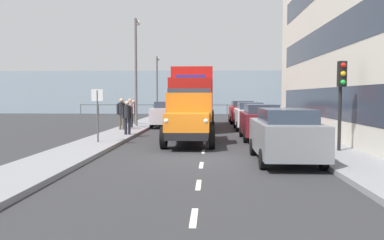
% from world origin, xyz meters
% --- Properties ---
extents(ground_plane, '(80.00, 80.00, 0.00)m').
position_xyz_m(ground_plane, '(0.00, -9.47, 0.00)').
color(ground_plane, '#2D2D30').
extents(sidewalk_left, '(2.04, 40.30, 0.15)m').
position_xyz_m(sidewalk_left, '(-4.63, -9.47, 0.07)').
color(sidewalk_left, gray).
rests_on(sidewalk_left, ground_plane).
extents(sidewalk_right, '(2.04, 40.30, 0.15)m').
position_xyz_m(sidewalk_right, '(4.63, -9.47, 0.07)').
color(sidewalk_right, gray).
rests_on(sidewalk_right, ground_plane).
extents(road_centreline_markings, '(0.12, 35.15, 0.01)m').
position_xyz_m(road_centreline_markings, '(0.00, -8.32, 0.00)').
color(road_centreline_markings, silver).
rests_on(road_centreline_markings, ground_plane).
extents(sea_horizon, '(80.00, 0.80, 5.00)m').
position_xyz_m(sea_horizon, '(0.00, -32.61, 2.50)').
color(sea_horizon, '#8C9EAD').
rests_on(sea_horizon, ground_plane).
extents(seawall_railing, '(28.08, 0.08, 1.20)m').
position_xyz_m(seawall_railing, '(-0.00, -29.01, 0.92)').
color(seawall_railing, '#4C5156').
rests_on(seawall_railing, ground_plane).
extents(truck_vintage_orange, '(2.17, 5.64, 2.43)m').
position_xyz_m(truck_vintage_orange, '(0.63, -3.62, 1.18)').
color(truck_vintage_orange, black).
rests_on(truck_vintage_orange, ground_plane).
extents(lorry_cargo_red, '(2.58, 8.20, 3.87)m').
position_xyz_m(lorry_cargo_red, '(0.87, -12.04, 2.08)').
color(lorry_cargo_red, red).
rests_on(lorry_cargo_red, ground_plane).
extents(car_grey_kerbside_near, '(1.92, 4.35, 1.72)m').
position_xyz_m(car_grey_kerbside_near, '(-2.66, 0.58, 0.90)').
color(car_grey_kerbside_near, slate).
rests_on(car_grey_kerbside_near, ground_plane).
extents(car_maroon_kerbside_1, '(1.81, 4.03, 1.72)m').
position_xyz_m(car_maroon_kerbside_1, '(-2.66, -5.71, 0.89)').
color(car_maroon_kerbside_1, maroon).
rests_on(car_maroon_kerbside_1, ground_plane).
extents(car_white_kerbside_2, '(1.79, 4.03, 1.72)m').
position_xyz_m(car_white_kerbside_2, '(-2.66, -11.13, 0.89)').
color(car_white_kerbside_2, white).
rests_on(car_white_kerbside_2, ground_plane).
extents(car_red_kerbside_3, '(1.93, 4.36, 1.72)m').
position_xyz_m(car_red_kerbside_3, '(-2.66, -17.09, 0.90)').
color(car_red_kerbside_3, '#B21E1E').
rests_on(car_red_kerbside_3, ground_plane).
extents(car_silver_oppositeside_0, '(1.98, 4.27, 1.72)m').
position_xyz_m(car_silver_oppositeside_0, '(2.66, -13.24, 0.90)').
color(car_silver_oppositeside_0, '#B7BABF').
rests_on(car_silver_oppositeside_0, ground_plane).
extents(pedestrian_couple_b, '(0.53, 0.34, 1.71)m').
position_xyz_m(pedestrian_couple_b, '(3.96, -6.48, 1.16)').
color(pedestrian_couple_b, black).
rests_on(pedestrian_couple_b, sidewalk_right).
extents(pedestrian_near_railing, '(0.53, 0.34, 1.82)m').
position_xyz_m(pedestrian_near_railing, '(4.93, -9.38, 1.23)').
color(pedestrian_near_railing, '#4C473D').
rests_on(pedestrian_near_railing, sidewalk_right).
extents(pedestrian_by_lamp, '(0.53, 0.34, 1.79)m').
position_xyz_m(pedestrian_by_lamp, '(4.73, -10.82, 1.21)').
color(pedestrian_by_lamp, black).
rests_on(pedestrian_by_lamp, sidewalk_right).
extents(pedestrian_in_dark_coat, '(0.53, 0.34, 1.67)m').
position_xyz_m(pedestrian_in_dark_coat, '(5.11, -13.78, 1.13)').
color(pedestrian_in_dark_coat, '#4C473D').
rests_on(pedestrian_in_dark_coat, sidewalk_right).
extents(traffic_light_near, '(0.28, 0.41, 3.20)m').
position_xyz_m(traffic_light_near, '(-4.92, -1.00, 2.47)').
color(traffic_light_near, black).
rests_on(traffic_light_near, sidewalk_left).
extents(lamp_post_promenade, '(0.32, 1.14, 6.98)m').
position_xyz_m(lamp_post_promenade, '(4.61, -12.38, 4.27)').
color(lamp_post_promenade, '#59595B').
rests_on(lamp_post_promenade, sidewalk_right).
extents(lamp_post_far, '(0.32, 1.14, 5.58)m').
position_xyz_m(lamp_post_far, '(4.72, -23.06, 3.54)').
color(lamp_post_far, '#59595B').
rests_on(lamp_post_far, sidewalk_right).
extents(street_sign, '(0.50, 0.07, 2.25)m').
position_xyz_m(street_sign, '(4.53, -3.19, 1.68)').
color(street_sign, '#4C4C4C').
rests_on(street_sign, sidewalk_right).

